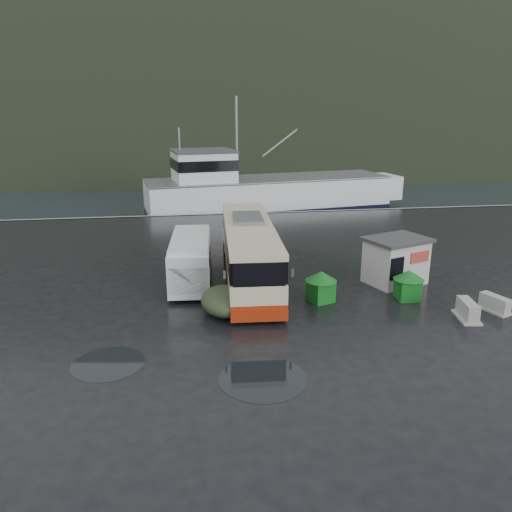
{
  "coord_description": "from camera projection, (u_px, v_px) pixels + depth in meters",
  "views": [
    {
      "loc": [
        -2.73,
        -21.67,
        8.88
      ],
      "look_at": [
        0.66,
        1.8,
        1.7
      ],
      "focal_mm": 35.0,
      "sensor_mm": 36.0,
      "label": 1
    }
  ],
  "objects": [
    {
      "name": "headland",
      "position": [
        206.0,
        123.0,
        261.65
      ],
      "size": [
        780.0,
        540.0,
        570.0
      ],
      "primitive_type": "ellipsoid",
      "color": "black",
      "rests_on": "ground"
    },
    {
      "name": "ticket_kiosk",
      "position": [
        394.0,
        282.0,
        26.07
      ],
      "size": [
        3.7,
        3.26,
        2.4
      ],
      "primitive_type": null,
      "rotation": [
        0.0,
        0.0,
        0.36
      ],
      "color": "beige",
      "rests_on": "ground"
    },
    {
      "name": "ground",
      "position": [
        248.0,
        302.0,
        23.47
      ],
      "size": [
        160.0,
        160.0,
        0.0
      ],
      "primitive_type": "plane",
      "color": "black",
      "rests_on": "ground"
    },
    {
      "name": "fishing_trawler",
      "position": [
        269.0,
        199.0,
        49.36
      ],
      "size": [
        28.7,
        10.68,
        11.23
      ],
      "primitive_type": null,
      "rotation": [
        0.0,
        0.0,
        0.17
      ],
      "color": "silver",
      "rests_on": "ground"
    },
    {
      "name": "waste_bin_left",
      "position": [
        320.0,
        301.0,
        23.59
      ],
      "size": [
        1.36,
        1.36,
        1.48
      ],
      "primitive_type": null,
      "rotation": [
        0.0,
        0.0,
        0.35
      ],
      "color": "#12651C",
      "rests_on": "ground"
    },
    {
      "name": "coach_bus",
      "position": [
        249.0,
        280.0,
        26.46
      ],
      "size": [
        3.56,
        11.74,
        3.28
      ],
      "primitive_type": null,
      "rotation": [
        0.0,
        0.0,
        -0.06
      ],
      "color": "beige",
      "rests_on": "ground"
    },
    {
      "name": "dome_tent",
      "position": [
        225.0,
        313.0,
        22.25
      ],
      "size": [
        2.33,
        3.07,
        1.13
      ],
      "primitive_type": null,
      "rotation": [
        0.0,
        0.0,
        0.1
      ],
      "color": "#2F3922",
      "rests_on": "ground"
    },
    {
      "name": "white_van",
      "position": [
        192.0,
        283.0,
        26.01
      ],
      "size": [
        2.45,
        6.1,
        2.5
      ],
      "primitive_type": null,
      "rotation": [
        0.0,
        0.0,
        -0.07
      ],
      "color": "silver",
      "rests_on": "ground"
    },
    {
      "name": "quay_edge",
      "position": [
        218.0,
        214.0,
        42.41
      ],
      "size": [
        160.0,
        0.6,
        1.5
      ],
      "primitive_type": "cube",
      "color": "#999993",
      "rests_on": "ground"
    },
    {
      "name": "jersey_barrier_b",
      "position": [
        494.0,
        311.0,
        22.44
      ],
      "size": [
        1.17,
        1.62,
        0.73
      ],
      "primitive_type": null,
      "rotation": [
        0.0,
        0.0,
        0.33
      ],
      "color": "#999993",
      "rests_on": "ground"
    },
    {
      "name": "puddles",
      "position": [
        252.0,
        327.0,
        20.78
      ],
      "size": [
        12.84,
        13.26,
        0.01
      ],
      "color": "black",
      "rests_on": "ground"
    },
    {
      "name": "waste_bin_right",
      "position": [
        407.0,
        299.0,
        23.83
      ],
      "size": [
        1.07,
        1.07,
        1.45
      ],
      "primitive_type": null,
      "rotation": [
        0.0,
        0.0,
        -0.03
      ],
      "color": "#12651C",
      "rests_on": "ground"
    },
    {
      "name": "jersey_barrier_a",
      "position": [
        466.0,
        318.0,
        21.66
      ],
      "size": [
        1.06,
        1.71,
        0.8
      ],
      "primitive_type": null,
      "rotation": [
        0.0,
        0.0,
        -0.17
      ],
      "color": "#999993",
      "rests_on": "ground"
    },
    {
      "name": "harbor_water",
      "position": [
        193.0,
        141.0,
        127.67
      ],
      "size": [
        300.0,
        180.0,
        0.02
      ],
      "primitive_type": "cube",
      "color": "black",
      "rests_on": "ground"
    }
  ]
}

